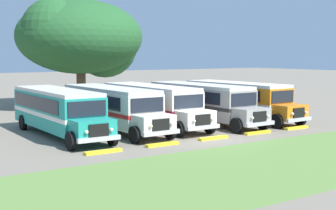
# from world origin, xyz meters

# --- Properties ---
(ground_plane) EXTENTS (220.00, 220.00, 0.00)m
(ground_plane) POSITION_xyz_m (0.00, 0.00, 0.00)
(ground_plane) COLOR slate
(foreground_grass_strip) EXTENTS (80.00, 8.66, 0.01)m
(foreground_grass_strip) POSITION_xyz_m (0.00, -6.84, 0.00)
(foreground_grass_strip) COLOR olive
(foreground_grass_strip) RESTS_ON ground_plane
(parked_bus_slot_0) EXTENTS (2.68, 10.84, 2.82)m
(parked_bus_slot_0) POSITION_xyz_m (-7.03, 5.84, 1.58)
(parked_bus_slot_0) COLOR teal
(parked_bus_slot_0) RESTS_ON ground_plane
(parked_bus_slot_1) EXTENTS (2.89, 10.86, 2.82)m
(parked_bus_slot_1) POSITION_xyz_m (-3.44, 5.71, 1.58)
(parked_bus_slot_1) COLOR silver
(parked_bus_slot_1) RESTS_ON ground_plane
(parked_bus_slot_2) EXTENTS (2.75, 10.85, 2.82)m
(parked_bus_slot_2) POSITION_xyz_m (-0.19, 6.00, 1.58)
(parked_bus_slot_2) COLOR silver
(parked_bus_slot_2) RESTS_ON ground_plane
(parked_bus_slot_3) EXTENTS (2.92, 10.87, 2.82)m
(parked_bus_slot_3) POSITION_xyz_m (3.56, 5.17, 1.58)
(parked_bus_slot_3) COLOR #9E9993
(parked_bus_slot_3) RESTS_ON ground_plane
(parked_bus_slot_4) EXTENTS (3.05, 10.89, 2.82)m
(parked_bus_slot_4) POSITION_xyz_m (7.10, 5.20, 1.58)
(parked_bus_slot_4) COLOR orange
(parked_bus_slot_4) RESTS_ON ground_plane
(curb_wheelstop_0) EXTENTS (2.00, 0.36, 0.15)m
(curb_wheelstop_0) POSITION_xyz_m (-7.11, -0.54, 0.07)
(curb_wheelstop_0) COLOR yellow
(curb_wheelstop_0) RESTS_ON ground_plane
(curb_wheelstop_1) EXTENTS (2.00, 0.36, 0.15)m
(curb_wheelstop_1) POSITION_xyz_m (-3.55, -0.54, 0.07)
(curb_wheelstop_1) COLOR yellow
(curb_wheelstop_1) RESTS_ON ground_plane
(curb_wheelstop_2) EXTENTS (2.00, 0.36, 0.15)m
(curb_wheelstop_2) POSITION_xyz_m (0.00, -0.54, 0.07)
(curb_wheelstop_2) COLOR yellow
(curb_wheelstop_2) RESTS_ON ground_plane
(curb_wheelstop_3) EXTENTS (2.00, 0.36, 0.15)m
(curb_wheelstop_3) POSITION_xyz_m (3.55, -0.54, 0.07)
(curb_wheelstop_3) COLOR yellow
(curb_wheelstop_3) RESTS_ON ground_plane
(curb_wheelstop_4) EXTENTS (2.00, 0.36, 0.15)m
(curb_wheelstop_4) POSITION_xyz_m (7.11, -0.54, 0.07)
(curb_wheelstop_4) COLOR yellow
(curb_wheelstop_4) RESTS_ON ground_plane
(broad_shade_tree) EXTENTS (12.10, 12.74, 10.76)m
(broad_shade_tree) POSITION_xyz_m (0.29, 19.93, 6.62)
(broad_shade_tree) COLOR brown
(broad_shade_tree) RESTS_ON ground_plane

